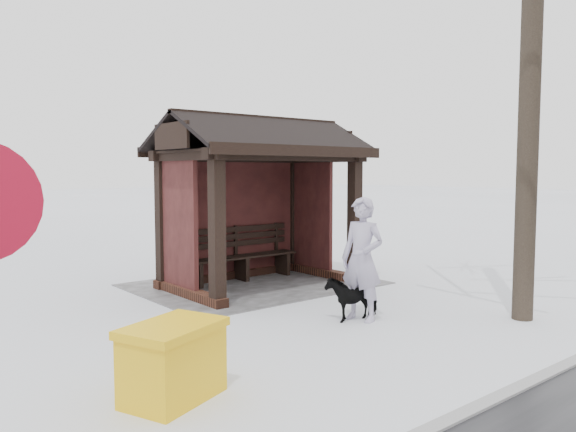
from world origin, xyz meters
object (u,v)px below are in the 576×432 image
at_px(dog, 352,298).
at_px(grit_bin, 173,361).
at_px(pedestrian, 362,259).
at_px(bus_shelter, 256,168).

bearing_deg(dog, grit_bin, -60.45).
bearing_deg(dog, pedestrian, 49.88).
bearing_deg(bus_shelter, pedestrian, 84.09).
relative_size(bus_shelter, pedestrian, 2.07).
bearing_deg(grit_bin, bus_shelter, -156.10).
bearing_deg(bus_shelter, grit_bin, 45.60).
xyz_separation_m(bus_shelter, pedestrian, (0.30, 2.95, -1.30)).
distance_m(pedestrian, dog, 0.58).
distance_m(pedestrian, grit_bin, 3.51).
distance_m(bus_shelter, grit_bin, 5.56).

